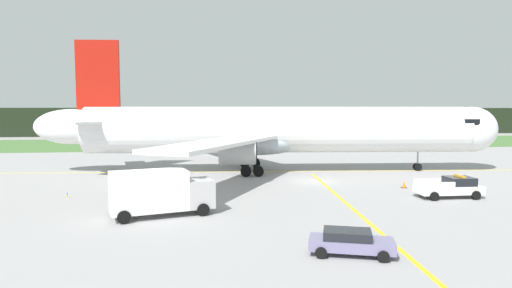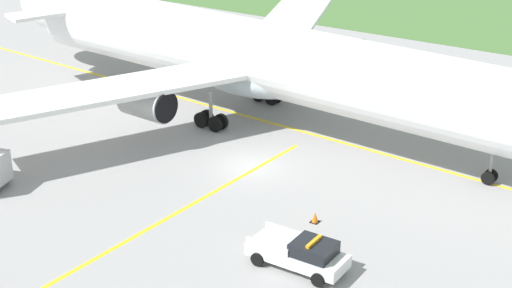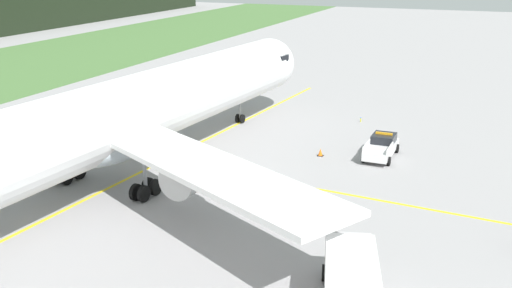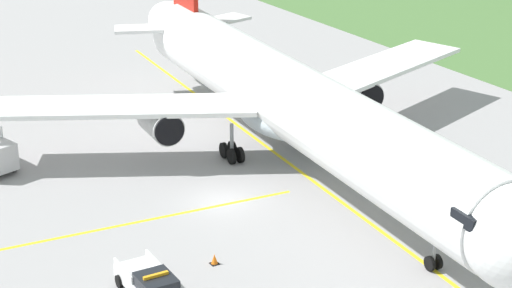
{
  "view_description": "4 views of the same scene",
  "coord_description": "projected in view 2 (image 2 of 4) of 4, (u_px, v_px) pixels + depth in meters",
  "views": [
    {
      "loc": [
        -11.93,
        -42.78,
        7.56
      ],
      "look_at": [
        -5.17,
        8.96,
        3.27
      ],
      "focal_mm": 29.78,
      "sensor_mm": 36.0,
      "label": 1
    },
    {
      "loc": [
        27.1,
        -42.35,
        23.34
      ],
      "look_at": [
        2.02,
        -2.43,
        3.03
      ],
      "focal_mm": 57.13,
      "sensor_mm": 36.0,
      "label": 2
    },
    {
      "loc": [
        -39.97,
        -18.04,
        16.53
      ],
      "look_at": [
        0.34,
        -1.48,
        2.77
      ],
      "focal_mm": 42.16,
      "sensor_mm": 36.0,
      "label": 3
    },
    {
      "loc": [
        49.47,
        -26.55,
        26.01
      ],
      "look_at": [
        2.98,
        0.97,
        5.03
      ],
      "focal_mm": 63.53,
      "sensor_mm": 36.0,
      "label": 4
    }
  ],
  "objects": [
    {
      "name": "ground",
      "position": [
        250.0,
        167.0,
        55.41
      ],
      "size": [
        320.0,
        320.0,
        0.0
      ],
      "primitive_type": "plane",
      "color": "#969495"
    },
    {
      "name": "taxiway_centerline_spur",
      "position": [
        94.0,
        260.0,
        44.33
      ],
      "size": [
        3.63,
        39.25,
        0.01
      ],
      "primitive_type": "cube",
      "rotation": [
        0.0,
        0.0,
        1.49
      ],
      "color": "yellow",
      "rests_on": "ground"
    },
    {
      "name": "grass_verge",
      "position": [
        486.0,
        10.0,
        95.43
      ],
      "size": [
        320.0,
        32.92,
        0.04
      ],
      "primitive_type": "cube",
      "color": "#487039",
      "rests_on": "ground"
    },
    {
      "name": "airliner",
      "position": [
        270.0,
        61.0,
        60.87
      ],
      "size": [
        55.97,
        42.54,
        15.6
      ],
      "color": "white",
      "rests_on": "ground"
    },
    {
      "name": "ops_pickup_truck",
      "position": [
        301.0,
        253.0,
        43.21
      ],
      "size": [
        5.47,
        2.39,
        1.94
      ],
      "color": "silver",
      "rests_on": "ground"
    },
    {
      "name": "apron_cone",
      "position": [
        315.0,
        217.0,
        48.1
      ],
      "size": [
        0.51,
        0.51,
        0.64
      ],
      "color": "black",
      "rests_on": "ground"
    },
    {
      "name": "taxiway_centerline_main",
      "position": [
        274.0,
        124.0,
        62.61
      ],
      "size": [
        72.61,
        6.46,
        0.01
      ],
      "primitive_type": "cube",
      "rotation": [
        0.0,
        0.0,
        -0.08
      ],
      "color": "yellow",
      "rests_on": "ground"
    }
  ]
}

